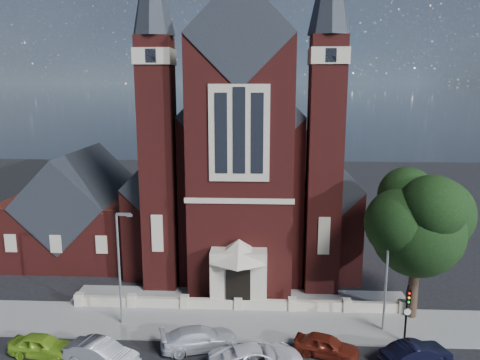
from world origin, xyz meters
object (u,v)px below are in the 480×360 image
Objects in this scene: street_lamp_right at (388,267)px; car_silver_a at (101,354)px; church at (246,164)px; street_lamp_left at (120,262)px; car_lime_van at (42,345)px; parish_hall at (82,213)px; car_silver_b at (199,338)px; car_dark_red at (326,346)px; car_white_suv at (256,359)px; street_tree at (421,226)px; traffic_signal at (407,307)px; car_navy at (416,354)px.

car_silver_a is (-17.87, -4.84, -3.85)m from street_lamp_right.
church reaches higher than street_lamp_left.
car_silver_a is at bearing -108.11° from church.
parish_hall is at bearing 19.66° from car_lime_van.
parish_hall is 1.51× the size of street_lamp_left.
car_dark_red is at bearing -110.64° from car_silver_b.
car_lime_van is 0.72× the size of car_white_suv.
parish_hall is at bearing 41.49° from car_silver_a.
street_tree reaches higher than car_lime_van.
car_white_suv is at bearing -160.63° from traffic_signal.
church reaches higher than car_silver_b.
street_lamp_left is 19.66m from car_navy.
street_tree is 2.67× the size of traffic_signal.
car_navy is (-1.63, -5.60, -6.25)m from street_tree.
car_white_suv reaches higher than car_silver_b.
car_silver_b is 4.24m from car_white_suv.
traffic_signal reaches higher than car_white_suv.
traffic_signal is at bearing -20.42° from car_navy.
car_silver_a is at bearing -162.18° from street_tree.
traffic_signal is (18.91, -1.57, -2.02)m from street_lamp_left.
parish_hall is 21.96m from car_silver_b.
traffic_signal is (11.00, -20.52, -5.60)m from church.
car_dark_red is at bearing -38.31° from parish_hall.
car_silver_b is 13.21m from car_navy.
car_silver_a is (-7.78, -23.79, -7.44)m from church.
street_lamp_right reaches higher than car_lime_van.
street_lamp_right is 5.57m from car_navy.
car_white_suv is (17.44, -18.93, -3.24)m from parish_hall.
car_lime_van is at bearing 79.56° from car_silver_b.
street_lamp_right reaches higher than car_dark_red.
car_white_suv is (13.26, -0.96, 0.09)m from car_lime_van.
parish_hall is at bearing 26.49° from car_white_suv.
street_lamp_right is 1.46× the size of car_white_suv.
traffic_signal is at bearing -62.20° from car_silver_a.
street_lamp_right is at bearing -73.16° from car_lime_van.
car_lime_van is 0.82× the size of car_silver_b.
car_silver_a is at bearing -164.83° from street_lamp_right.
traffic_signal is at bearing -4.76° from street_lamp_left.
car_silver_b is 1.23× the size of car_dark_red.
street_tree is (12.60, -17.23, -1.23)m from church.
car_white_suv is at bearing -149.23° from street_tree.
street_tree is at bearing -53.83° from church.
street_lamp_left is 11.25m from car_white_suv.
traffic_signal is 13.38m from car_silver_b.
car_white_suv is at bearing -138.45° from car_silver_b.
street_tree reaches higher than street_lamp_left.
street_lamp_left is 1.46× the size of car_white_suv.
traffic_signal is (-1.60, -3.28, -4.38)m from street_tree.
car_silver_b is 0.88× the size of car_white_suv.
parish_hall is 1.14× the size of street_tree.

